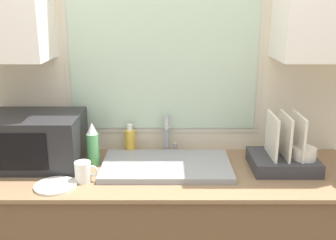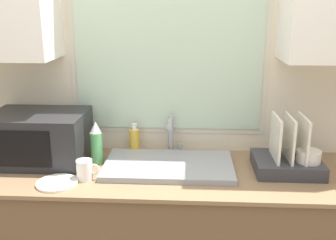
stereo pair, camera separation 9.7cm
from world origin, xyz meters
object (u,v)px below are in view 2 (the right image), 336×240
spray_bottle (96,143)px  mug_near_sink (85,170)px  soap_bottle (134,140)px  microwave (39,137)px  dish_rack (289,159)px  faucet (171,132)px

spray_bottle → mug_near_sink: size_ratio=2.07×
spray_bottle → soap_bottle: bearing=42.7°
microwave → soap_bottle: 0.52m
mug_near_sink → dish_rack: bearing=8.8°
soap_bottle → mug_near_sink: (-0.19, -0.38, -0.03)m
mug_near_sink → microwave: bearing=143.7°
soap_bottle → faucet: bearing=-4.3°
microwave → mug_near_sink: (0.30, -0.22, -0.08)m
dish_rack → mug_near_sink: (-1.01, -0.16, -0.02)m
spray_bottle → mug_near_sink: 0.22m
microwave → faucet: bearing=10.9°
dish_rack → mug_near_sink: dish_rack is taller
spray_bottle → soap_bottle: spray_bottle is taller
spray_bottle → faucet: bearing=20.9°
faucet → soap_bottle: (-0.21, 0.02, -0.06)m
microwave → dish_rack: (1.32, -0.07, -0.07)m
dish_rack → soap_bottle: size_ratio=1.91×
faucet → microwave: bearing=-169.1°
dish_rack → soap_bottle: bearing=165.1°
mug_near_sink → spray_bottle: bearing=87.2°
microwave → mug_near_sink: bearing=-36.3°
faucet → mug_near_sink: 0.55m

